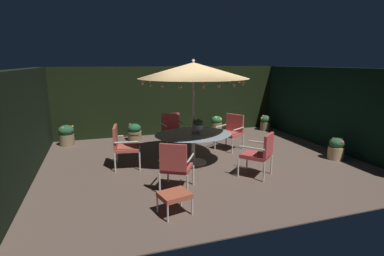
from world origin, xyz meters
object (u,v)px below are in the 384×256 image
(potted_plant_right_near, at_px, (265,122))
(potted_plant_right_far, at_px, (336,149))
(patio_dining_table, at_px, (193,138))
(potted_plant_front_corner, at_px, (66,135))
(patio_chair_south, at_px, (172,128))
(patio_chair_northeast, at_px, (175,164))
(potted_plant_left_far, at_px, (217,124))
(potted_plant_back_left, at_px, (135,132))
(centerpiece_planter, at_px, (198,125))
(patio_chair_north, at_px, (123,144))
(patio_chair_east, at_px, (260,152))
(patio_chair_southeast, at_px, (232,130))
(ottoman_footrest, at_px, (175,196))
(patio_umbrella, at_px, (193,70))

(potted_plant_right_near, bearing_deg, potted_plant_right_far, -90.80)
(patio_dining_table, bearing_deg, potted_plant_front_corner, 139.02)
(potted_plant_right_far, bearing_deg, patio_chair_south, 145.81)
(patio_chair_northeast, relative_size, potted_plant_right_far, 1.78)
(potted_plant_left_far, relative_size, potted_plant_back_left, 1.17)
(centerpiece_planter, height_order, potted_plant_back_left, centerpiece_planter)
(centerpiece_planter, height_order, potted_plant_left_far, centerpiece_planter)
(centerpiece_planter, bearing_deg, potted_plant_back_left, 113.29)
(patio_chair_northeast, bearing_deg, potted_plant_front_corner, 118.63)
(patio_chair_south, relative_size, potted_plant_right_far, 1.71)
(patio_dining_table, distance_m, potted_plant_right_near, 4.52)
(potted_plant_left_far, xyz_separation_m, potted_plant_front_corner, (-4.86, 0.01, -0.01))
(patio_chair_south, bearing_deg, potted_plant_right_far, -34.19)
(patio_chair_north, bearing_deg, potted_plant_left_far, 35.72)
(potted_plant_right_far, bearing_deg, patio_chair_east, -169.97)
(patio_dining_table, xyz_separation_m, centerpiece_planter, (0.09, -0.09, 0.35))
(patio_chair_southeast, relative_size, patio_chair_south, 1.03)
(patio_chair_east, relative_size, potted_plant_right_near, 1.76)
(potted_plant_right_near, bearing_deg, patio_chair_north, -155.69)
(patio_chair_northeast, bearing_deg, patio_chair_southeast, 45.84)
(patio_chair_northeast, distance_m, potted_plant_front_corner, 4.77)
(patio_chair_north, relative_size, ottoman_footrest, 1.77)
(patio_umbrella, distance_m, potted_plant_right_far, 4.19)
(patio_chair_north, distance_m, potted_plant_left_far, 4.21)
(patio_chair_south, distance_m, potted_plant_left_far, 2.12)
(patio_dining_table, relative_size, patio_chair_northeast, 1.90)
(patio_umbrella, relative_size, potted_plant_front_corner, 4.21)
(patio_dining_table, bearing_deg, patio_chair_north, 171.59)
(potted_plant_back_left, bearing_deg, potted_plant_right_far, -36.77)
(patio_dining_table, distance_m, ottoman_footrest, 2.56)
(patio_umbrella, distance_m, ottoman_footrest, 3.20)
(patio_chair_east, distance_m, patio_chair_south, 3.20)
(patio_chair_southeast, bearing_deg, patio_chair_northeast, -134.16)
(patio_dining_table, height_order, centerpiece_planter, centerpiece_planter)
(potted_plant_back_left, bearing_deg, potted_plant_right_near, -0.36)
(potted_plant_right_far, distance_m, potted_plant_front_corner, 7.60)
(centerpiece_planter, xyz_separation_m, potted_plant_right_far, (3.51, -0.74, -0.70))
(patio_umbrella, bearing_deg, patio_chair_northeast, -119.75)
(patio_chair_south, bearing_deg, patio_chair_northeast, -103.08)
(centerpiece_planter, relative_size, potted_plant_back_left, 0.71)
(potted_plant_back_left, bearing_deg, patio_umbrella, -67.64)
(patio_umbrella, distance_m, potted_plant_front_corner, 4.57)
(patio_dining_table, xyz_separation_m, potted_plant_back_left, (-1.10, 2.68, -0.36))
(potted_plant_front_corner, bearing_deg, patio_chair_southeast, -21.84)
(patio_chair_north, distance_m, patio_chair_northeast, 1.91)
(patio_dining_table, relative_size, potted_plant_back_left, 3.52)
(potted_plant_right_near, bearing_deg, patio_chair_south, -165.56)
(patio_dining_table, relative_size, patio_chair_southeast, 1.92)
(centerpiece_planter, relative_size, patio_chair_north, 0.38)
(patio_chair_south, distance_m, ottoman_footrest, 4.10)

